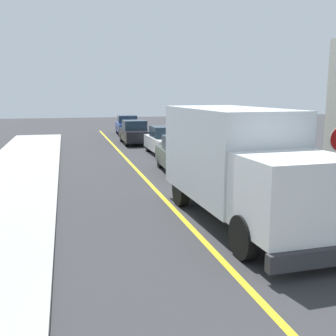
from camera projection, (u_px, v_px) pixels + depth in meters
name	position (u px, v px, depth m)	size (l,w,h in m)	color
centre_line_yellow	(176.00, 212.00, 12.65)	(0.16, 56.00, 0.01)	gold
box_truck	(238.00, 160.00, 11.49)	(2.65, 7.26, 3.20)	silver
parked_car_near	(183.00, 156.00, 18.73)	(1.99, 4.47, 1.67)	#4C564C
parked_car_mid	(166.00, 141.00, 24.22)	(1.81, 4.40, 1.67)	silver
parked_car_far	(135.00, 133.00, 29.45)	(1.86, 4.43, 1.67)	black
parked_car_furthest	(127.00, 126.00, 35.83)	(2.00, 4.48, 1.67)	#2D4793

